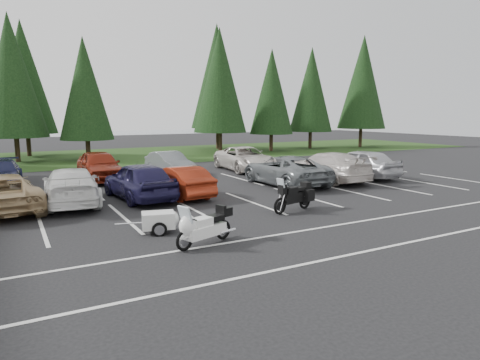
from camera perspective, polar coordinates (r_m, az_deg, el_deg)
name	(u,v)px	position (r m, az deg, el deg)	size (l,w,h in m)	color
ground	(191,217)	(15.72, -6.51, -4.86)	(120.00, 120.00, 0.00)	black
grass_strip	(84,157)	(38.76, -20.10, 2.85)	(80.00, 16.00, 0.01)	#1F3811
lake_water	(78,138)	(69.94, -20.76, 5.27)	(70.00, 50.00, 0.02)	gray
stall_markings	(172,206)	(17.54, -8.99, -3.46)	(32.00, 16.00, 0.01)	silver
conifer_4	(11,75)	(37.17, -28.18, 12.20)	(4.80, 4.80, 11.17)	#332316
conifer_5	(85,89)	(36.26, -19.98, 11.39)	(4.14, 4.14, 9.63)	#332316
conifer_6	(220,80)	(40.47, -2.71, 13.12)	(4.93, 4.93, 11.48)	#332316
conifer_7	(272,92)	(42.86, 4.24, 11.66)	(4.27, 4.27, 9.94)	#332316
conifer_8	(311,90)	(46.72, 9.49, 11.78)	(4.53, 4.53, 10.56)	#332316
conifer_9	(363,82)	(49.74, 16.05, 12.42)	(5.19, 5.19, 12.10)	#332316
conifer_back_b	(24,77)	(41.81, -26.90, 12.14)	(4.97, 4.97, 11.58)	#332316
conifer_back_c	(217,76)	(45.62, -3.06, 13.62)	(5.50, 5.50, 12.81)	#332316
car_near_2	(2,193)	(18.60, -29.18, -1.51)	(2.42, 5.24, 1.46)	tan
car_near_3	(71,186)	(18.85, -21.59, -0.78)	(2.13, 5.24, 1.52)	white
car_near_4	(139,181)	(19.09, -13.31, -0.08)	(1.95, 4.85, 1.65)	#1A173A
car_near_5	(180,181)	(19.44, -7.94, -0.16)	(1.47, 4.20, 1.38)	maroon
car_near_6	(285,170)	(22.49, 6.05, 1.31)	(2.57, 5.56, 1.55)	slate
car_near_7	(327,167)	(24.12, 11.52, 1.76)	(2.25, 5.53, 1.61)	beige
car_near_8	(360,163)	(25.88, 15.71, 2.16)	(1.98, 4.92, 1.68)	#B3B4B8
car_far_1	(0,174)	(24.71, -29.31, 0.69)	(1.92, 4.72, 1.37)	#1A1D41
car_far_2	(99,166)	(25.02, -18.23, 1.83)	(1.98, 4.92, 1.68)	maroon
car_far_3	(169,164)	(26.25, -9.39, 2.18)	(1.50, 4.29, 1.41)	slate
car_far_4	(245,159)	(28.01, 0.67, 2.86)	(2.57, 5.58, 1.55)	beige
touring_motorcycle	(205,223)	(12.22, -4.75, -5.77)	(2.29, 0.71, 1.27)	white
cargo_trailer	(158,222)	(13.71, -10.84, -5.58)	(1.45, 0.82, 0.67)	silver
adventure_motorcycle	(293,194)	(16.40, 7.06, -1.83)	(2.26, 0.79, 1.38)	black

